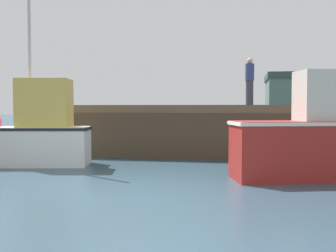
{
  "coord_description": "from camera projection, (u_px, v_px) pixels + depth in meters",
  "views": [
    {
      "loc": [
        2.12,
        -8.12,
        1.66
      ],
      "look_at": [
        -0.42,
        5.38,
        1.05
      ],
      "focal_mm": 44.11,
      "sensor_mm": 36.0,
      "label": 1
    }
  ],
  "objects": [
    {
      "name": "ground",
      "position": [
        140.0,
        191.0,
        8.44
      ],
      "size": [
        120.0,
        160.0,
        0.1
      ],
      "color": "#2D4756"
    },
    {
      "name": "pier",
      "position": [
        237.0,
        113.0,
        16.15
      ],
      "size": [
        14.85,
        7.98,
        1.75
      ],
      "color": "brown",
      "rests_on": "ground"
    },
    {
      "name": "fishing_boat_near_right",
      "position": [
        32.0,
        132.0,
        11.81
      ],
      "size": [
        3.51,
        1.85,
        5.37
      ],
      "color": "silver",
      "rests_on": "ground"
    },
    {
      "name": "fishing_boat_mid",
      "position": [
        316.0,
        138.0,
        9.53
      ],
      "size": [
        3.89,
        2.18,
        2.51
      ],
      "color": "maroon",
      "rests_on": "ground"
    },
    {
      "name": "dockworker",
      "position": [
        250.0,
        81.0,
        15.81
      ],
      "size": [
        0.34,
        0.34,
        1.82
      ],
      "color": "#2D3342",
      "rests_on": "pier"
    },
    {
      "name": "warehouse",
      "position": [
        305.0,
        100.0,
        36.13
      ],
      "size": [
        6.74,
        7.06,
        4.57
      ],
      "color": "#4C6656",
      "rests_on": "ground"
    }
  ]
}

